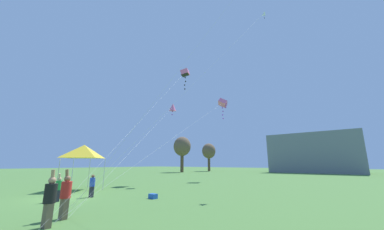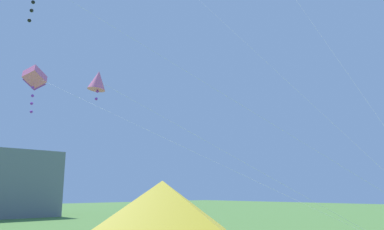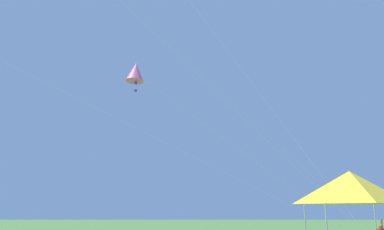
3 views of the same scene
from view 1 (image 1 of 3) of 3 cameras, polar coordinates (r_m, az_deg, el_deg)
ground_plane at (r=18.19m, az=-30.88°, el=-18.54°), size 220.00×220.00×0.00m
distant_building at (r=67.41m, az=30.23°, el=-8.87°), size 20.99×15.64×9.88m
tree_far_centre at (r=59.95m, az=-2.64°, el=-8.48°), size 4.76×4.76×9.61m
tree_far_right at (r=67.97m, az=4.50°, el=-9.64°), size 4.20×4.20×8.47m
festival_tent at (r=22.94m, az=-26.89°, el=-8.67°), size 3.17×3.17×4.09m
cooler_box at (r=15.98m, az=-10.37°, el=-20.53°), size 0.59×0.36×0.32m
person_red_shirt at (r=11.58m, az=-30.66°, el=-17.76°), size 0.43×0.43×2.11m
person_blue_shirt at (r=17.81m, az=-25.09°, el=-16.54°), size 0.37×0.37×1.56m
person_green_shirt at (r=16.81m, az=-32.05°, el=-16.15°), size 0.35×0.35×1.73m
person_black_shirt at (r=10.43m, az=-33.70°, el=-18.10°), size 0.44×0.44×2.13m
kite_pink_box_0 at (r=34.68m, az=8.20°, el=3.12°), size 7.24×25.88×12.65m
kite_pink_diamond_1 at (r=26.36m, az=-5.16°, el=2.09°), size 7.67×14.52×9.65m
kite_white_diamond_3 at (r=29.61m, az=18.51°, el=24.15°), size 3.65×19.33×20.42m
kite_pink_box_4 at (r=32.80m, az=-1.88°, el=11.11°), size 10.95×20.73×16.24m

